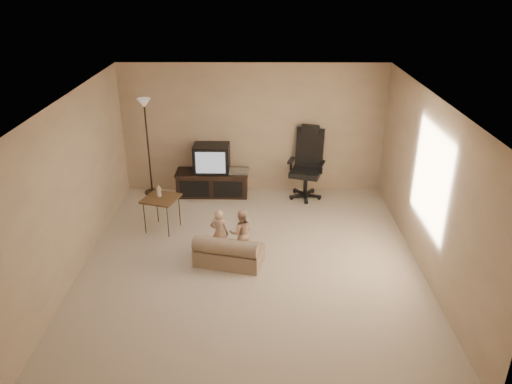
# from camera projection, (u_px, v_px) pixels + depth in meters

# --- Properties ---
(floor) EXTENTS (5.50, 5.50, 0.00)m
(floor) POSITION_uv_depth(u_px,v_px,m) (251.00, 263.00, 7.51)
(floor) COLOR beige
(floor) RESTS_ON ground
(room_shell) EXTENTS (5.50, 5.50, 5.50)m
(room_shell) POSITION_uv_depth(u_px,v_px,m) (251.00, 170.00, 6.88)
(room_shell) COLOR silver
(room_shell) RESTS_ON floor
(tv_stand) EXTENTS (1.42, 0.54, 1.01)m
(tv_stand) POSITION_uv_depth(u_px,v_px,m) (213.00, 174.00, 9.61)
(tv_stand) COLOR black
(tv_stand) RESTS_ON floor
(office_chair) EXTENTS (0.79, 0.82, 1.38)m
(office_chair) POSITION_uv_depth(u_px,v_px,m) (307.00, 172.00, 9.51)
(office_chair) COLOR black
(office_chair) RESTS_ON floor
(side_table) EXTENTS (0.67, 0.67, 0.80)m
(side_table) POSITION_uv_depth(u_px,v_px,m) (161.00, 199.00, 8.25)
(side_table) COLOR brown
(side_table) RESTS_ON floor
(floor_lamp) EXTENTS (0.29, 0.29, 1.88)m
(floor_lamp) POSITION_uv_depth(u_px,v_px,m) (146.00, 126.00, 9.27)
(floor_lamp) COLOR #2E2114
(floor_lamp) RESTS_ON floor
(child_sofa) EXTENTS (1.08, 0.77, 0.48)m
(child_sofa) POSITION_uv_depth(u_px,v_px,m) (228.00, 253.00, 7.41)
(child_sofa) COLOR #9B8569
(child_sofa) RESTS_ON floor
(toddler_left) EXTENTS (0.33, 0.27, 0.79)m
(toddler_left) POSITION_uv_depth(u_px,v_px,m) (219.00, 233.00, 7.53)
(toddler_left) COLOR #D8AA87
(toddler_left) RESTS_ON floor
(toddler_right) EXTENTS (0.40, 0.26, 0.76)m
(toddler_right) POSITION_uv_depth(u_px,v_px,m) (241.00, 233.00, 7.58)
(toddler_right) COLOR #D8AA87
(toddler_right) RESTS_ON floor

